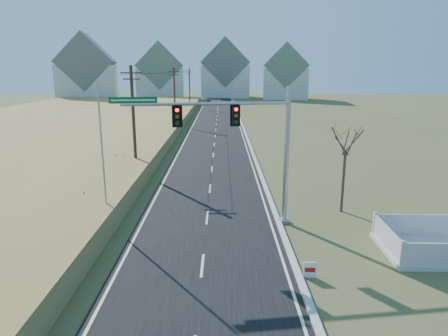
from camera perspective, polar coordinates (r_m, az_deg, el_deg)
ground at (r=20.36m, az=-2.84°, el=-11.26°), size 260.00×260.00×0.00m
road at (r=68.96m, az=-1.07°, el=6.68°), size 8.00×180.00×0.06m
curb at (r=69.02m, az=2.40°, el=6.73°), size 0.30×180.00×0.18m
reed_marsh at (r=63.99m, az=-23.33°, el=5.56°), size 38.00×110.00×1.30m
utility_pole_near at (r=34.45m, az=-12.80°, el=6.92°), size 1.80×0.26×9.00m
utility_pole_mid at (r=63.97m, az=-7.07°, el=10.21°), size 1.80×0.26×9.00m
utility_pole_far at (r=93.79m, az=-4.95°, el=11.38°), size 1.80×0.26×9.00m
condo_nw at (r=124.64m, az=-18.99°, el=12.69°), size 17.69×13.38×19.05m
condo_nnw at (r=127.83m, az=-9.06°, el=12.92°), size 14.93×11.17×17.03m
condo_n at (r=130.42m, az=0.16°, el=13.40°), size 15.27×10.20×18.54m
condo_ne at (r=123.91m, az=8.76°, el=12.86°), size 14.12×10.51×16.52m
traffic_signal_mast at (r=21.95m, az=4.19°, el=3.56°), size 9.72×1.51×7.79m
fence_enclosure at (r=22.35m, az=28.73°, el=-9.94°), size 5.82×4.09×1.29m
open_sign at (r=17.88m, az=12.17°, el=-14.00°), size 0.57×0.08×0.70m
flagpole at (r=23.17m, az=-16.82°, el=-0.24°), size 0.36×0.36×8.10m
bare_tree at (r=25.10m, az=17.08°, el=3.97°), size 2.15×2.15×5.70m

